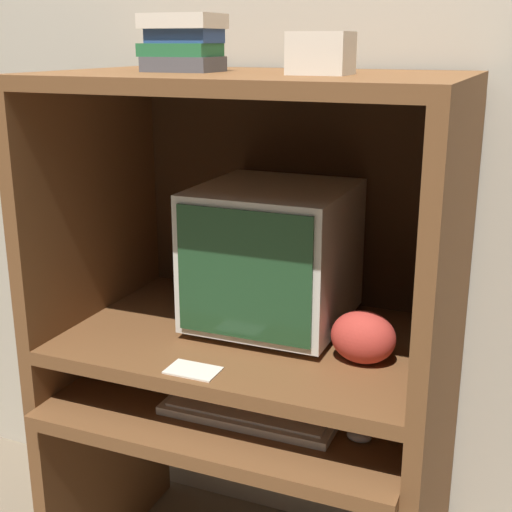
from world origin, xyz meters
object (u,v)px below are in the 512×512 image
(crt_monitor, at_px, (273,255))
(storage_box, at_px, (321,53))
(mouse, at_px, (359,436))
(snack_bag, at_px, (363,337))
(book_stack, at_px, (183,43))
(keyboard, at_px, (249,413))

(crt_monitor, bearing_deg, storage_box, -39.00)
(mouse, distance_m, snack_bag, 0.23)
(book_stack, xyz_separation_m, storage_box, (0.35, -0.03, -0.02))
(storage_box, bearing_deg, keyboard, -140.33)
(keyboard, xyz_separation_m, storage_box, (0.13, 0.11, 0.85))
(keyboard, distance_m, book_stack, 0.91)
(crt_monitor, height_order, storage_box, storage_box)
(keyboard, xyz_separation_m, book_stack, (-0.23, 0.13, 0.87))
(keyboard, relative_size, storage_box, 3.39)
(crt_monitor, relative_size, book_stack, 2.19)
(mouse, relative_size, snack_bag, 0.38)
(mouse, xyz_separation_m, storage_box, (-0.15, 0.11, 0.85))
(mouse, height_order, storage_box, storage_box)
(mouse, distance_m, storage_box, 0.87)
(crt_monitor, height_order, keyboard, crt_monitor)
(keyboard, xyz_separation_m, snack_bag, (0.25, 0.09, 0.21))
(snack_bag, bearing_deg, mouse, -75.71)
(mouse, height_order, book_stack, book_stack)
(storage_box, bearing_deg, snack_bag, -4.83)
(crt_monitor, xyz_separation_m, keyboard, (0.03, -0.23, -0.34))
(crt_monitor, bearing_deg, mouse, -37.30)
(snack_bag, height_order, book_stack, book_stack)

